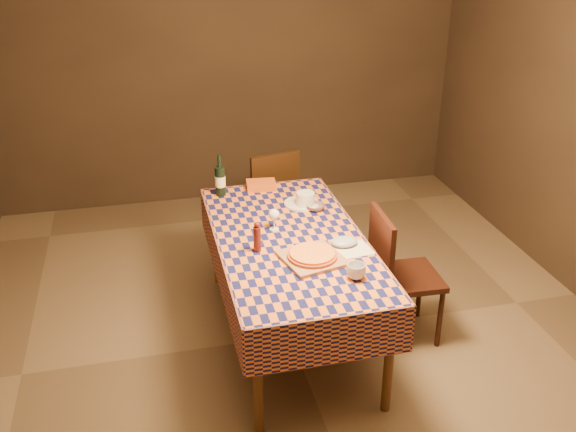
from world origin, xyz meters
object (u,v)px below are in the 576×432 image
Objects in this scene: wine_bottle at (220,180)px; chair_far at (270,196)px; white_plate at (302,204)px; cutting_board at (312,258)px; bowl at (316,207)px; chair_right at (396,269)px; dining_table at (290,248)px; pizza at (312,255)px.

wine_bottle is 0.73m from chair_far.
white_plate is (0.54, -0.30, -0.11)m from wine_bottle.
cutting_board is 1.11× the size of wine_bottle.
chair_far is at bearing 43.78° from wine_bottle.
bowl reaches higher than cutting_board.
chair_far is 1.00× the size of chair_right.
dining_table is 0.87m from wine_bottle.
cutting_board is at bearing -92.24° from chair_far.
white_plate is 0.27× the size of chair_right.
wine_bottle is 1.42m from chair_right.
pizza is 0.80m from white_plate.
cutting_board is 0.70m from chair_right.
chair_far is (0.46, 0.44, -0.36)m from wine_bottle.
dining_table is 5.98× the size of wine_bottle.
chair_right reaches higher than white_plate.
dining_table is at bearing -126.93° from bowl.
white_plate is at bearing -83.96° from chair_far.
bowl is 0.14× the size of chair_far.
dining_table is 1.98× the size of chair_right.
pizza is at bearing -78.47° from dining_table.
wine_bottle is 0.63m from white_plate.
cutting_board is 0.37× the size of chair_right.
dining_table is at bearing 101.53° from pizza.
bowl is 0.74m from wine_bottle.
chair_right is at bearing 14.85° from pizza.
cutting_board is 0.79m from white_plate.
cutting_board is at bearing -100.02° from white_plate.
wine_bottle is at bearing 150.43° from white_plate.
pizza reaches higher than dining_table.
pizza is at bearing 180.00° from cutting_board.
dining_table is 7.30× the size of white_plate.
chair_right reaches higher than dining_table.
cutting_board is 2.57× the size of bowl.
white_plate is (0.14, 0.78, -0.03)m from pizza.
bowl is 0.14× the size of chair_right.
pizza is 2.95× the size of bowl.
cutting_board is 0.87× the size of pizza.
pizza is 0.42× the size of chair_far.
white_plate is 0.27× the size of chair_far.
cutting_board is 0.37× the size of chair_far.
white_plate is (-0.07, 0.11, -0.01)m from bowl.
bowl is 0.53× the size of white_plate.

